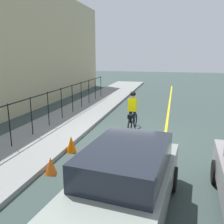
# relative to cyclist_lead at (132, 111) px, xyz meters

# --- Properties ---
(ground_plane) EXTENTS (80.00, 80.00, 0.00)m
(ground_plane) POSITION_rel_cyclist_lead_xyz_m (-0.99, 0.07, -0.91)
(ground_plane) COLOR #364541
(lane_line_centre) EXTENTS (36.00, 0.12, 0.01)m
(lane_line_centre) POSITION_rel_cyclist_lead_xyz_m (-0.99, -1.53, -0.91)
(lane_line_centre) COLOR yellow
(lane_line_centre) RESTS_ON ground
(sidewalk) EXTENTS (40.00, 3.20, 0.15)m
(sidewalk) POSITION_rel_cyclist_lead_xyz_m (-0.99, 3.47, -0.84)
(sidewalk) COLOR gray
(sidewalk) RESTS_ON ground
(building_wall) EXTENTS (28.00, 0.80, 7.88)m
(building_wall) POSITION_rel_cyclist_lead_xyz_m (1.01, 7.07, 3.03)
(building_wall) COLOR tan
(building_wall) RESTS_ON ground
(iron_fence) EXTENTS (15.44, 0.04, 1.60)m
(iron_fence) POSITION_rel_cyclist_lead_xyz_m (0.01, 3.87, 0.37)
(iron_fence) COLOR black
(iron_fence) RESTS_ON sidewalk
(cyclist_lead) EXTENTS (1.71, 0.38, 1.83)m
(cyclist_lead) POSITION_rel_cyclist_lead_xyz_m (0.00, 0.00, 0.00)
(cyclist_lead) COLOR black
(cyclist_lead) RESTS_ON ground
(parked_sedan_rear) EXTENTS (4.55, 2.26, 1.58)m
(parked_sedan_rear) POSITION_rel_cyclist_lead_xyz_m (-6.16, -0.89, -0.09)
(parked_sedan_rear) COLOR gray
(parked_sedan_rear) RESTS_ON ground
(traffic_cone_near) EXTENTS (0.36, 0.36, 0.51)m
(traffic_cone_near) POSITION_rel_cyclist_lead_xyz_m (-4.77, 1.60, -0.65)
(traffic_cone_near) COLOR orange
(traffic_cone_near) RESTS_ON ground
(traffic_cone_far) EXTENTS (0.36, 0.36, 0.60)m
(traffic_cone_far) POSITION_rel_cyclist_lead_xyz_m (-3.09, 1.68, -0.61)
(traffic_cone_far) COLOR #F36101
(traffic_cone_far) RESTS_ON ground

